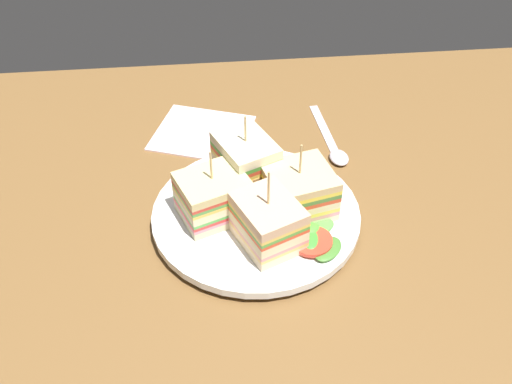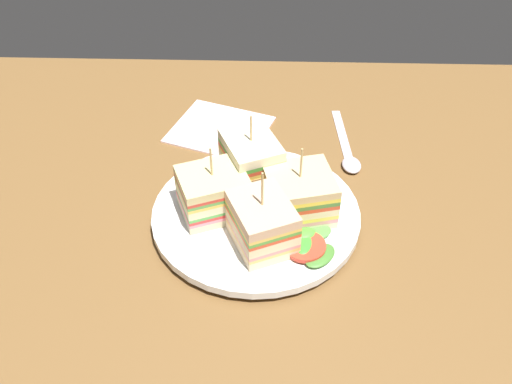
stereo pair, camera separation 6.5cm
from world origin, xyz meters
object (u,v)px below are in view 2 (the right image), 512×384
object	(u,v)px
sandwich_wedge_2	(251,163)
napkin	(220,129)
sandwich_wedge_0	(262,223)
sandwich_wedge_1	(299,195)
sandwich_wedge_3	(213,195)
spoon	(349,155)
plate	(256,215)

from	to	relation	value
sandwich_wedge_2	napkin	bearing A→B (deg)	176.45
sandwich_wedge_0	sandwich_wedge_2	xyz separation A→B (cm)	(1.47, -9.68, 0.56)
sandwich_wedge_1	napkin	size ratio (longest dim) A/B	0.71
sandwich_wedge_0	sandwich_wedge_3	xyz separation A→B (cm)	(5.65, -4.40, -0.06)
sandwich_wedge_2	sandwich_wedge_3	xyz separation A→B (cm)	(4.18, 5.28, -0.61)
sandwich_wedge_3	sandwich_wedge_0	bearing A→B (deg)	-59.46
sandwich_wedge_2	spoon	bearing A→B (deg)	98.31
napkin	plate	bearing A→B (deg)	107.15
sandwich_wedge_0	spoon	bearing A→B (deg)	-56.42
sandwich_wedge_0	plate	bearing A→B (deg)	-14.51
sandwich_wedge_0	sandwich_wedge_3	bearing A→B (deg)	28.48
sandwich_wedge_1	spoon	bearing A→B (deg)	-132.86
napkin	sandwich_wedge_1	bearing A→B (deg)	119.52
sandwich_wedge_2	napkin	size ratio (longest dim) A/B	0.78
sandwich_wedge_2	sandwich_wedge_1	bearing A→B (deg)	24.99
sandwich_wedge_2	napkin	xyz separation A→B (cm)	(5.12, -13.99, -4.86)
sandwich_wedge_3	napkin	xyz separation A→B (cm)	(0.93, -19.27, -4.24)
sandwich_wedge_1	sandwich_wedge_2	size ratio (longest dim) A/B	0.92
plate	sandwich_wedge_0	size ratio (longest dim) A/B	2.49
sandwich_wedge_1	sandwich_wedge_3	distance (cm)	9.78
plate	napkin	size ratio (longest dim) A/B	1.89
spoon	sandwich_wedge_1	bearing A→B (deg)	-33.90
sandwich_wedge_2	spoon	xyz separation A→B (cm)	(-12.89, -8.04, -4.72)
sandwich_wedge_2	napkin	world-z (taller)	sandwich_wedge_2
sandwich_wedge_1	napkin	world-z (taller)	sandwich_wedge_1
plate	sandwich_wedge_0	distance (cm)	6.00
plate	sandwich_wedge_3	size ratio (longest dim) A/B	2.64
plate	spoon	bearing A→B (deg)	-133.42
sandwich_wedge_0	spoon	world-z (taller)	sandwich_wedge_0
spoon	sandwich_wedge_3	bearing A→B (deg)	-56.60
sandwich_wedge_1	napkin	xyz separation A→B (cm)	(10.71, -18.92, -4.22)
plate	sandwich_wedge_1	bearing A→B (deg)	179.06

